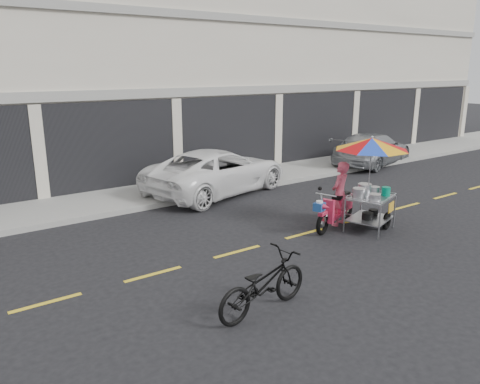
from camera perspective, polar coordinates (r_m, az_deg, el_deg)
ground at (r=11.51m, az=7.88°, el=-5.06°), size 90.00×90.00×0.00m
sidewalk at (r=15.76m, az=-5.85°, el=0.78°), size 45.00×3.00×0.15m
shophouse_block at (r=21.11m, az=-6.34°, el=15.73°), size 36.00×8.11×10.40m
centerline at (r=11.51m, az=7.88°, el=-5.04°), size 42.00×0.10×0.01m
white_pickup at (r=14.97m, az=-2.77°, el=2.56°), size 5.50×3.53×1.41m
silver_pickup at (r=20.15m, az=15.80°, el=5.09°), size 4.86×2.95×1.32m
near_bicycle at (r=7.76m, az=2.83°, el=-11.13°), size 1.96×0.89×1.00m
food_vendor_rig at (r=11.81m, az=14.38°, el=2.55°), size 2.72×2.27×2.34m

